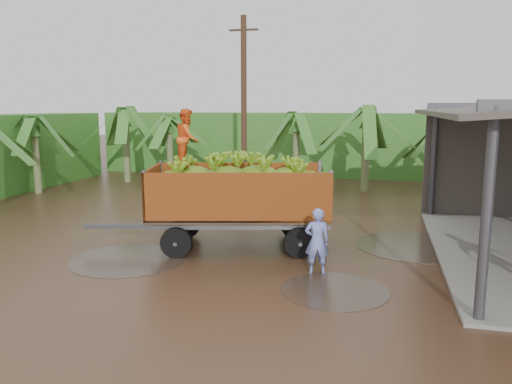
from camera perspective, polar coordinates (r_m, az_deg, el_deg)
ground at (r=14.21m, az=-0.43°, el=-6.53°), size 100.00×100.00×0.00m
hedge_north at (r=29.78m, az=3.42°, el=5.55°), size 22.00×3.00×3.60m
banana_trailer at (r=14.11m, az=-2.08°, el=-0.38°), size 7.01×3.52×3.93m
man_blue at (r=12.06m, az=6.99°, el=-5.60°), size 0.65×0.50×1.61m
utility_pole at (r=20.91m, az=-1.39°, el=9.41°), size 1.20×0.24×7.59m
banana_plants at (r=22.42m, az=-4.92°, el=4.27°), size 24.00×19.83×4.05m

